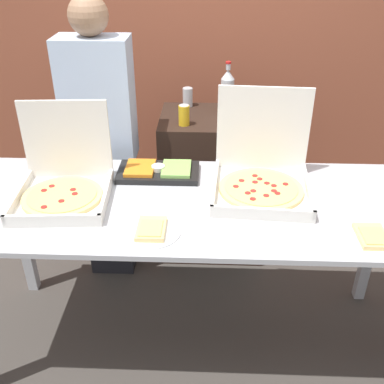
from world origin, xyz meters
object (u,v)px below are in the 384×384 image
paper_plate_front_center (151,230)px  soda_can_colored (184,115)px  person_guest_plaid (102,144)px  veggie_tray (158,171)px  pizza_box_far_left (64,182)px  soda_bottle (227,91)px  soda_can_silver (188,97)px  paper_plate_front_right (372,238)px  pizza_box_near_right (261,174)px

paper_plate_front_center → soda_can_colored: 1.02m
soda_can_colored → person_guest_plaid: size_ratio=0.07×
paper_plate_front_center → veggie_tray: bearing=92.6°
veggie_tray → pizza_box_far_left: bearing=-151.4°
soda_bottle → soda_can_silver: (-0.26, 0.13, -0.08)m
paper_plate_front_right → soda_can_colored: size_ratio=1.99×
paper_plate_front_center → soda_can_colored: bearing=85.2°
pizza_box_near_right → soda_bottle: 0.85m
pizza_box_far_left → paper_plate_front_right: size_ratio=1.89×
veggie_tray → soda_can_colored: bearing=77.9°
paper_plate_front_right → soda_can_colored: (-0.83, 1.03, 0.13)m
veggie_tray → soda_can_silver: bearing=82.3°
person_guest_plaid → veggie_tray: bearing=135.2°
pizza_box_far_left → veggie_tray: bearing=24.7°
pizza_box_far_left → person_guest_plaid: (0.05, 0.60, -0.07)m
pizza_box_far_left → paper_plate_front_right: bearing=-16.2°
pizza_box_far_left → pizza_box_near_right: 0.95m
pizza_box_far_left → person_guest_plaid: person_guest_plaid is taller
veggie_tray → pizza_box_near_right: bearing=-12.8°
paper_plate_front_center → pizza_box_near_right: bearing=38.4°
veggie_tray → soda_bottle: 0.82m
soda_can_colored → pizza_box_near_right: bearing=-56.4°
paper_plate_front_right → soda_bottle: 1.38m
paper_plate_front_right → pizza_box_far_left: bearing=167.7°
paper_plate_front_right → person_guest_plaid: (-1.31, 0.90, -0.01)m
soda_can_silver → person_guest_plaid: bearing=-136.1°
paper_plate_front_right → person_guest_plaid: bearing=145.6°
pizza_box_far_left → soda_can_silver: 1.20m
paper_plate_front_center → soda_can_silver: 1.36m
paper_plate_front_center → veggie_tray: veggie_tray is taller
soda_can_silver → soda_can_colored: same height
paper_plate_front_center → person_guest_plaid: bearing=114.3°
paper_plate_front_right → soda_bottle: size_ratio=0.75×
paper_plate_front_center → pizza_box_far_left: bearing=148.0°
pizza_box_near_right → paper_plate_front_center: bearing=-137.9°
paper_plate_front_right → soda_can_silver: bearing=121.1°
pizza_box_far_left → paper_plate_front_center: bearing=-35.9°
pizza_box_near_right → paper_plate_front_right: (0.42, -0.41, -0.07)m
pizza_box_near_right → paper_plate_front_right: 0.59m
pizza_box_near_right → soda_bottle: pizza_box_near_right is taller
veggie_tray → paper_plate_front_center: bearing=-87.4°
pizza_box_far_left → veggie_tray: pizza_box_far_left is taller
soda_can_colored → person_guest_plaid: 0.52m
soda_can_colored → soda_bottle: bearing=38.6°
paper_plate_front_center → soda_can_colored: soda_can_colored is taller
soda_can_colored → person_guest_plaid: bearing=-164.8°
paper_plate_front_right → soda_can_silver: (-0.82, 1.37, 0.13)m
pizza_box_far_left → veggie_tray: (0.42, 0.23, -0.05)m
pizza_box_near_right → soda_bottle: size_ratio=1.53×
paper_plate_front_center → soda_can_colored: (0.08, 1.01, 0.13)m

